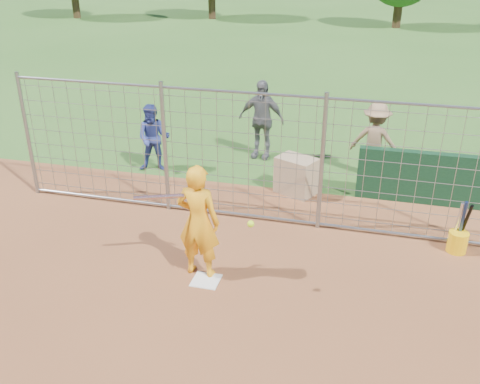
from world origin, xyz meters
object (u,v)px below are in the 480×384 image
(batter, at_px, (198,222))
(equipment_bin, at_px, (296,176))
(bystander_a, at_px, (154,138))
(bystander_b, at_px, (261,119))
(bystander_c, at_px, (375,140))
(bucket_with_bats, at_px, (458,239))

(batter, xyz_separation_m, equipment_bin, (1.01, 3.41, -0.55))
(bystander_a, bearing_deg, bystander_b, 20.49)
(batter, distance_m, bystander_a, 4.50)
(bystander_b, relative_size, bystander_c, 1.14)
(bystander_a, distance_m, bystander_b, 2.64)
(bystander_c, distance_m, bucket_with_bats, 3.44)
(bystander_b, xyz_separation_m, bystander_c, (2.72, -0.49, -0.12))
(batter, height_order, bystander_c, batter)
(batter, bearing_deg, equipment_bin, -101.95)
(equipment_bin, relative_size, bucket_with_bats, 0.82)
(bystander_c, bearing_deg, bystander_b, -0.15)
(batter, bearing_deg, bucket_with_bats, -152.20)
(bystander_b, bearing_deg, bystander_c, -3.87)
(batter, xyz_separation_m, bystander_a, (-2.38, 3.82, -0.16))
(bystander_b, relative_size, bucket_with_bats, 1.99)
(bystander_c, relative_size, equipment_bin, 2.13)
(batter, distance_m, bucket_with_bats, 4.53)
(bystander_b, bearing_deg, equipment_bin, -51.14)
(batter, distance_m, bystander_b, 5.26)
(bystander_c, height_order, equipment_bin, bystander_c)
(bystander_a, distance_m, equipment_bin, 3.44)
(bystander_b, height_order, equipment_bin, bystander_b)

